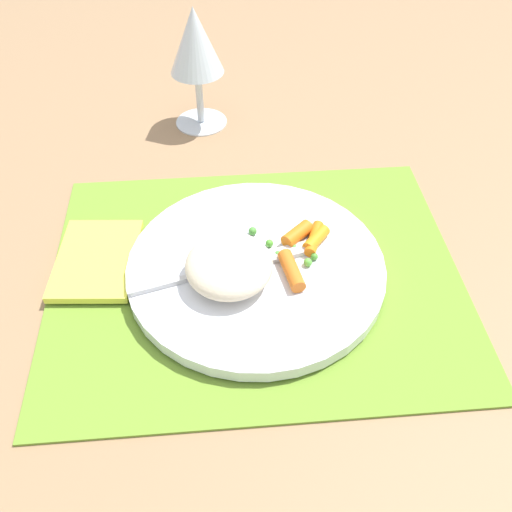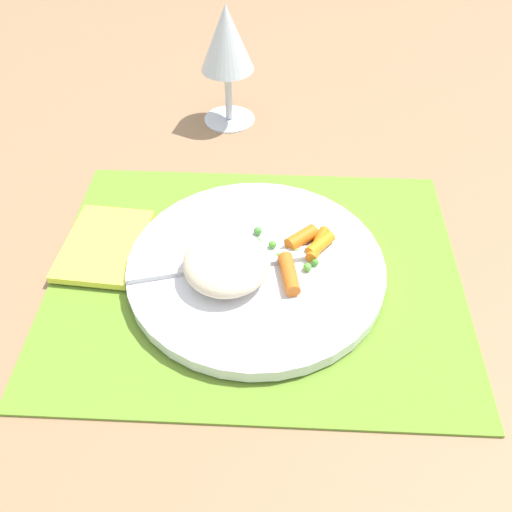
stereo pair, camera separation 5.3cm
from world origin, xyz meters
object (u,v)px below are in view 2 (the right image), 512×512
(plate, at_px, (256,267))
(napkin, at_px, (104,245))
(wine_glass, at_px, (227,43))
(fork, at_px, (240,263))
(rice_mound, at_px, (227,263))
(carrot_portion, at_px, (305,252))

(plate, bearing_deg, napkin, 170.14)
(plate, height_order, wine_glass, wine_glass)
(fork, distance_m, wine_glass, 0.33)
(plate, xyz_separation_m, fork, (-0.02, -0.00, 0.01))
(wine_glass, relative_size, napkin, 1.41)
(rice_mound, xyz_separation_m, carrot_portion, (0.08, 0.03, -0.01))
(wine_glass, bearing_deg, fork, -83.34)
(carrot_portion, relative_size, wine_glass, 0.58)
(rice_mound, relative_size, fork, 0.49)
(plate, height_order, rice_mound, rice_mound)
(rice_mound, distance_m, wine_glass, 0.34)
(plate, distance_m, wine_glass, 0.33)
(fork, bearing_deg, plate, 15.00)
(plate, xyz_separation_m, napkin, (-0.17, 0.03, -0.00))
(plate, bearing_deg, carrot_portion, 12.50)
(rice_mound, bearing_deg, carrot_portion, 20.75)
(fork, distance_m, napkin, 0.16)
(napkin, bearing_deg, carrot_portion, -4.76)
(rice_mound, relative_size, carrot_portion, 0.94)
(carrot_portion, xyz_separation_m, napkin, (-0.22, 0.02, -0.02))
(carrot_portion, distance_m, fork, 0.07)
(carrot_portion, relative_size, napkin, 0.82)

